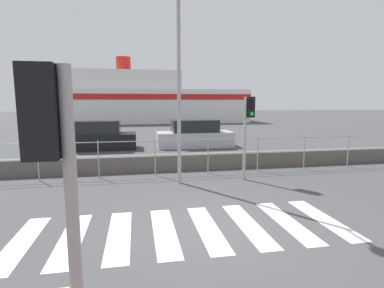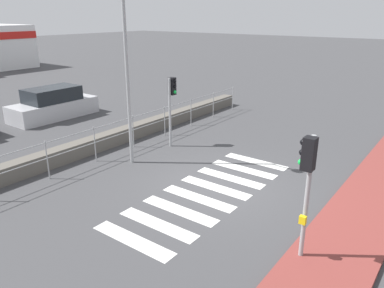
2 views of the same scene
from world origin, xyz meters
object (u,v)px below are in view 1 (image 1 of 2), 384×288
object	(u,v)px
traffic_light_far	(248,119)
streetlamp	(180,63)
parked_car_black	(96,137)
ferry_boat	(143,101)
traffic_light_near	(56,175)
parked_car_silver	(195,135)

from	to	relation	value
traffic_light_far	streetlamp	bearing A→B (deg)	-173.75
streetlamp	parked_car_black	world-z (taller)	streetlamp
ferry_boat	traffic_light_far	bearing A→B (deg)	-84.94
traffic_light_near	ferry_boat	xyz separation A→B (m)	(1.61, 37.07, 0.61)
traffic_light_near	streetlamp	bearing A→B (deg)	74.10
traffic_light_near	parked_car_silver	distance (m)	15.40
traffic_light_far	ferry_boat	xyz separation A→B (m)	(-2.66, 29.99, 0.65)
traffic_light_far	ferry_boat	distance (m)	30.11
traffic_light_near	parked_car_silver	xyz separation A→B (m)	(3.97, 14.82, -1.42)
parked_car_black	parked_car_silver	bearing A→B (deg)	0.00
traffic_light_near	ferry_boat	distance (m)	37.11
ferry_boat	streetlamp	bearing A→B (deg)	-89.35
parked_car_silver	traffic_light_far	bearing A→B (deg)	-87.82
traffic_light_far	parked_car_black	xyz separation A→B (m)	(-5.86, 7.73, -1.37)
streetlamp	parked_car_silver	xyz separation A→B (m)	(2.02, 7.98, -3.11)
ferry_boat	parked_car_silver	size ratio (longest dim) A/B	5.63
streetlamp	traffic_light_near	bearing A→B (deg)	-105.90
traffic_light_near	traffic_light_far	bearing A→B (deg)	58.96
traffic_light_near	streetlamp	world-z (taller)	streetlamp
ferry_boat	parked_car_black	distance (m)	22.57
traffic_light_near	parked_car_black	bearing A→B (deg)	96.16
traffic_light_near	traffic_light_far	xyz separation A→B (m)	(4.26, 7.08, -0.04)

